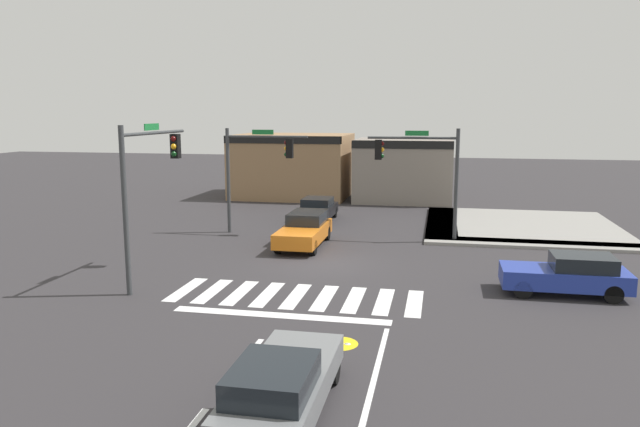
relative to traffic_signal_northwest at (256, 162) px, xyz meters
name	(u,v)px	position (x,y,z in m)	size (l,w,h in m)	color
ground_plane	(322,264)	(4.45, -5.51, -3.67)	(120.00, 120.00, 0.00)	#302D30
crosswalk_near	(296,296)	(4.45, -10.01, -3.67)	(8.43, 2.86, 0.01)	silver
lane_markings	(273,391)	(5.60, -16.93, -3.67)	(6.80, 18.75, 0.01)	white
bike_detector_marking	(339,344)	(6.60, -13.89, -3.67)	(1.02, 1.02, 0.01)	yellow
curb_corner_northeast	(512,227)	(12.94, 3.91, -3.59)	(10.00, 10.60, 0.15)	gray
storefront_row	(333,167)	(1.49, 13.47, -1.44)	(15.44, 6.64, 4.51)	#93704C
traffic_signal_northwest	(256,162)	(0.00, 0.00, 0.00)	(4.23, 0.32, 5.33)	#383A3D
traffic_signal_northeast	(421,164)	(8.19, -0.07, 0.01)	(4.31, 0.32, 5.37)	#383A3D
traffic_signal_southwest	(149,172)	(-1.13, -9.16, 0.33)	(0.32, 4.89, 5.72)	#383A3D
car_gray	(282,385)	(6.11, -18.06, -2.95)	(1.70, 4.68, 1.41)	slate
car_blue	(568,274)	(13.46, -8.00, -2.96)	(4.13, 1.71, 1.39)	#23389E
car_orange	(305,229)	(3.01, -2.27, -2.91)	(1.81, 4.73, 1.48)	orange
car_black	(317,209)	(2.26, 4.10, -3.01)	(1.80, 4.13, 1.29)	black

